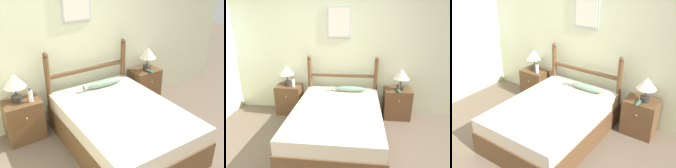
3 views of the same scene
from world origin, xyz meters
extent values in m
plane|color=brown|center=(0.00, 0.00, 0.00)|extent=(16.00, 16.00, 0.00)
cube|color=beige|center=(0.00, 1.73, 1.27)|extent=(6.40, 0.06, 2.55)
cube|color=#ADB7B2|center=(0.08, 1.69, 1.80)|extent=(0.46, 0.02, 0.58)
cube|color=beige|center=(0.08, 1.68, 1.80)|extent=(0.40, 0.01, 0.52)
cube|color=white|center=(-2.10, 1.47, 1.50)|extent=(0.01, 0.88, 1.10)
cube|color=white|center=(-2.09, 1.47, 1.50)|extent=(0.01, 0.80, 1.02)
cube|color=brown|center=(0.16, 0.62, 0.18)|extent=(1.38, 1.95, 0.36)
cube|color=beige|center=(0.16, 0.62, 0.46)|extent=(1.34, 1.91, 0.20)
cylinder|color=brown|center=(-0.49, 1.55, 0.56)|extent=(0.08, 0.08, 1.12)
sphere|color=brown|center=(-0.49, 1.55, 1.16)|extent=(0.08, 0.08, 0.08)
cylinder|color=brown|center=(0.82, 1.55, 0.56)|extent=(0.08, 0.08, 1.12)
sphere|color=brown|center=(0.82, 1.55, 1.16)|extent=(0.08, 0.08, 0.08)
cube|color=brown|center=(0.16, 1.55, 0.81)|extent=(1.30, 0.06, 0.05)
cube|color=brown|center=(-0.91, 1.48, 0.29)|extent=(0.50, 0.38, 0.59)
sphere|color=tan|center=(-0.91, 1.28, 0.42)|extent=(0.02, 0.02, 0.02)
cube|color=brown|center=(1.24, 1.48, 0.29)|extent=(0.50, 0.38, 0.59)
sphere|color=tan|center=(1.24, 1.28, 0.42)|extent=(0.02, 0.02, 0.02)
cylinder|color=#2D2823|center=(-0.95, 1.52, 0.63)|extent=(0.14, 0.14, 0.08)
cylinder|color=#2D2823|center=(-0.95, 1.52, 0.73)|extent=(0.02, 0.02, 0.14)
cone|color=beige|center=(-0.95, 1.52, 0.90)|extent=(0.30, 0.30, 0.18)
cylinder|color=#2D2823|center=(1.28, 1.47, 0.63)|extent=(0.14, 0.14, 0.08)
cylinder|color=#2D2823|center=(1.28, 1.47, 0.73)|extent=(0.02, 0.02, 0.14)
cone|color=beige|center=(1.28, 1.47, 0.90)|extent=(0.30, 0.30, 0.18)
cylinder|color=white|center=(-0.79, 1.41, 0.67)|extent=(0.06, 0.06, 0.17)
sphere|color=#333338|center=(-0.79, 1.41, 0.77)|extent=(0.04, 0.04, 0.04)
ellipsoid|color=#386651|center=(1.23, 1.36, 0.61)|extent=(0.06, 0.23, 0.04)
cylinder|color=#997F56|center=(1.23, 1.36, 0.72)|extent=(0.01, 0.01, 0.18)
ellipsoid|color=gray|center=(0.34, 1.33, 0.61)|extent=(0.61, 0.13, 0.11)
cone|color=gray|center=(0.00, 1.33, 0.61)|extent=(0.07, 0.10, 0.10)
camera|label=1|loc=(-1.54, -1.81, 2.31)|focal=42.00mm
camera|label=2|loc=(0.48, -2.19, 1.94)|focal=32.00mm
camera|label=3|loc=(2.26, -2.10, 2.53)|focal=42.00mm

